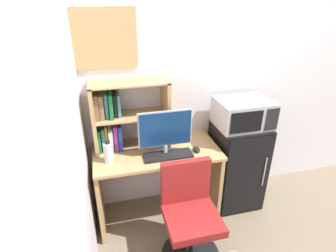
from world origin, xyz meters
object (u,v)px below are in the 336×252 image
computer_mouse (196,149)px  monitor (165,131)px  desk_chair (190,220)px  mini_fridge (236,165)px  hutch_bookshelf (119,116)px  keyboard (168,155)px  microwave (243,113)px  wall_corkboard (91,39)px  water_bottle (108,152)px

computer_mouse → monitor: bearing=174.5°
desk_chair → mini_fridge: bearing=37.8°
monitor → hutch_bookshelf: bearing=147.4°
keyboard → desk_chair: (0.09, -0.39, -0.41)m
microwave → computer_mouse: bearing=-165.6°
monitor → desk_chair: (0.10, -0.44, -0.62)m
hutch_bookshelf → computer_mouse: size_ratio=6.63×
computer_mouse → wall_corkboard: bearing=154.9°
mini_fridge → wall_corkboard: size_ratio=1.23×
mini_fridge → desk_chair: size_ratio=1.06×
mini_fridge → computer_mouse: bearing=-165.9°
desk_chair → water_bottle: bearing=144.3°
mini_fridge → desk_chair: 0.88m
mini_fridge → desk_chair: bearing=-142.2°
hutch_bookshelf → keyboard: (0.38, -0.29, -0.30)m
keyboard → mini_fridge: bearing=10.8°
microwave → hutch_bookshelf: bearing=173.4°
mini_fridge → wall_corkboard: bearing=169.1°
computer_mouse → water_bottle: size_ratio=0.51×
computer_mouse → desk_chair: 0.61m
keyboard → water_bottle: (-0.51, 0.04, 0.08)m
hutch_bookshelf → keyboard: size_ratio=1.57×
computer_mouse → water_bottle: water_bottle is taller
desk_chair → wall_corkboard: 1.70m
water_bottle → mini_fridge: water_bottle is taller
monitor → microwave: monitor is taller
hutch_bookshelf → keyboard: 0.56m
water_bottle → wall_corkboard: wall_corkboard is taller
keyboard → computer_mouse: 0.27m
monitor → desk_chair: size_ratio=0.55×
computer_mouse → wall_corkboard: wall_corkboard is taller
water_bottle → microwave: bearing=4.8°
mini_fridge → microwave: (0.00, 0.00, 0.59)m
keyboard → monitor: bearing=104.3°
desk_chair → keyboard: bearing=102.7°
hutch_bookshelf → monitor: bearing=-32.6°
monitor → water_bottle: (-0.50, -0.01, -0.13)m
water_bottle → hutch_bookshelf: bearing=61.9°
keyboard → microwave: bearing=11.0°
hutch_bookshelf → water_bottle: hutch_bookshelf is taller
mini_fridge → microwave: microwave is taller
monitor → keyboard: 0.22m
desk_chair → wall_corkboard: bearing=128.7°
computer_mouse → water_bottle: 0.79m
monitor → computer_mouse: (0.29, -0.03, -0.21)m
computer_mouse → mini_fridge: 0.62m
keyboard → microwave: 0.84m
monitor → mini_fridge: monitor is taller
hutch_bookshelf → microwave: bearing=-6.6°
monitor → computer_mouse: size_ratio=4.65×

